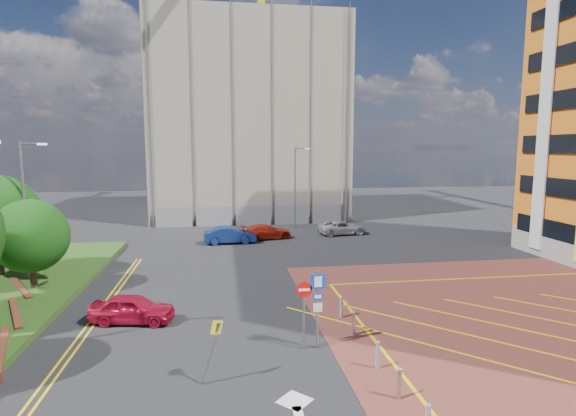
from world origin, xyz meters
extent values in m
plane|color=black|center=(0.00, 0.00, 0.00)|extent=(140.00, 140.00, 0.00)
cube|color=brown|center=(-11.60, 2.00, 0.20)|extent=(1.86, 4.43, 0.40)
cube|color=brown|center=(-12.80, 6.00, 0.20)|extent=(2.29, 4.27, 0.40)
cube|color=brown|center=(-14.20, 10.00, 0.20)|extent=(2.69, 4.06, 0.40)
cylinder|color=#3D2B1C|center=(-13.50, 10.00, 1.20)|extent=(0.36, 0.36, 1.80)
sphere|color=#0E370C|center=(-13.50, 10.00, 3.20)|extent=(4.00, 4.00, 4.00)
cylinder|color=#3D2B1C|center=(-16.50, 13.00, 1.40)|extent=(0.36, 0.36, 2.20)
cylinder|color=#9EA0A8|center=(-14.50, 12.00, 4.30)|extent=(0.16, 0.16, 8.00)
cylinder|color=#9EA0A8|center=(-13.90, 12.00, 8.18)|extent=(1.20, 0.10, 0.10)
cube|color=silver|center=(-13.30, 12.00, 8.15)|extent=(0.50, 0.15, 0.12)
cylinder|color=#9EA0A8|center=(4.00, 28.00, 4.00)|extent=(0.16, 0.16, 8.00)
cylinder|color=#9EA0A8|center=(4.60, 28.00, 7.88)|extent=(1.20, 0.10, 0.10)
cube|color=silver|center=(5.20, 28.00, 7.85)|extent=(0.50, 0.15, 0.12)
cylinder|color=#9EA0A8|center=(0.50, 1.00, 1.60)|extent=(0.10, 0.10, 3.20)
cube|color=#0B3AC1|center=(0.50, 0.97, 2.75)|extent=(0.60, 0.04, 0.60)
cube|color=white|center=(0.50, 0.94, 2.75)|extent=(0.30, 0.02, 0.42)
cube|color=#0B3AC1|center=(0.50, 0.97, 2.15)|extent=(0.40, 0.04, 0.25)
cube|color=white|center=(0.50, 0.94, 2.15)|extent=(0.28, 0.02, 0.14)
cube|color=white|center=(0.50, 0.97, 1.70)|extent=(0.35, 0.04, 0.35)
cylinder|color=#9EA0A8|center=(-0.05, 1.00, 1.35)|extent=(0.08, 0.08, 2.70)
cylinder|color=red|center=(-0.05, 0.97, 2.45)|extent=(0.64, 0.04, 0.64)
cube|color=white|center=(-0.05, 0.94, 2.45)|extent=(0.44, 0.02, 0.10)
cylinder|color=#9EA0A8|center=(-3.63, -1.16, 1.10)|extent=(0.76, 0.08, 2.11)
cube|color=yellow|center=(-3.41, -1.19, 2.00)|extent=(0.43, 0.43, 0.57)
cylinder|color=#9EA0A8|center=(2.30, -3.00, 0.47)|extent=(0.14, 0.14, 0.90)
cylinder|color=black|center=(2.30, -1.00, 0.47)|extent=(0.14, 0.14, 0.90)
cylinder|color=#9EA0A8|center=(2.30, 2.00, 0.47)|extent=(0.14, 0.14, 0.90)
cylinder|color=black|center=(2.30, 4.00, 0.47)|extent=(0.14, 0.14, 0.90)
cube|color=gray|center=(0.00, 40.00, 11.00)|extent=(21.20, 19.20, 22.00)
cube|color=#CDC412|center=(2.00, 42.00, 17.00)|extent=(0.90, 0.90, 34.00)
cube|color=gray|center=(1.00, 30.00, 1.00)|extent=(21.60, 0.06, 2.00)
imported|color=#AD0E2B|center=(-7.32, 4.86, 0.64)|extent=(3.98, 2.13, 1.29)
imported|color=navy|center=(-2.58, 21.44, 0.71)|extent=(4.38, 1.74, 1.42)
imported|color=#A51C0E|center=(0.61, 22.83, 0.64)|extent=(4.73, 2.83, 1.28)
imported|color=silver|center=(7.74, 23.90, 0.63)|extent=(4.77, 2.72, 1.26)
camera|label=1|loc=(-3.14, -15.68, 7.96)|focal=28.00mm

